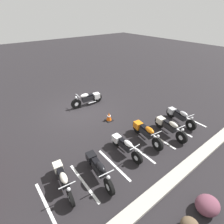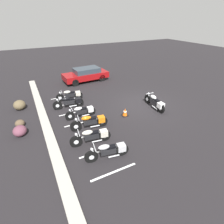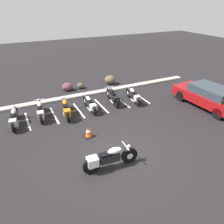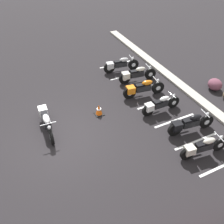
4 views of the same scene
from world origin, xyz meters
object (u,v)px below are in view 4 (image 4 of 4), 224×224
object	(u,v)px
motorcycle_white_featured	(46,120)
parked_bike_3	(159,105)
parked_bike_0	(120,65)
parked_bike_2	(142,88)
parked_bike_4	(189,124)
landscape_rock_1	(215,84)
traffic_cone	(99,110)
parked_bike_5	(202,147)
parked_bike_1	(136,74)

from	to	relation	value
motorcycle_white_featured	parked_bike_3	size ratio (longest dim) A/B	1.13
parked_bike_0	parked_bike_2	xyz separation A→B (m)	(2.64, -0.14, 0.02)
parked_bike_3	parked_bike_4	bearing A→B (deg)	-78.05
landscape_rock_1	parked_bike_3	bearing A→B (deg)	-85.22
landscape_rock_1	parked_bike_4	bearing A→B (deg)	-59.29
parked_bike_2	parked_bike_0	bearing A→B (deg)	95.15
motorcycle_white_featured	parked_bike_0	xyz separation A→B (m)	(-2.93, 4.99, -0.04)
parked_bike_2	traffic_cone	size ratio (longest dim) A/B	4.10
parked_bike_3	parked_bike_4	size ratio (longest dim) A/B	0.93
parked_bike_2	parked_bike_5	size ratio (longest dim) A/B	1.08
parked_bike_3	parked_bike_2	bearing A→B (deg)	92.55
motorcycle_white_featured	parked_bike_3	world-z (taller)	motorcycle_white_featured
parked_bike_2	parked_bike_3	world-z (taller)	parked_bike_2
motorcycle_white_featured	traffic_cone	distance (m)	2.38
landscape_rock_1	traffic_cone	bearing A→B (deg)	-96.97
parked_bike_1	parked_bike_2	bearing A→B (deg)	-100.09
parked_bike_5	parked_bike_0	bearing A→B (deg)	95.99
parked_bike_1	landscape_rock_1	xyz separation A→B (m)	(2.42, 3.27, -0.16)
parked_bike_5	landscape_rock_1	world-z (taller)	parked_bike_5
parked_bike_1	parked_bike_3	size ratio (longest dim) A/B	1.06
parked_bike_3	landscape_rock_1	world-z (taller)	parked_bike_3
motorcycle_white_featured	parked_bike_2	bearing A→B (deg)	97.01
parked_bike_0	parked_bike_2	distance (m)	2.64
motorcycle_white_featured	landscape_rock_1	distance (m)	8.57
motorcycle_white_featured	parked_bike_2	xyz separation A→B (m)	(-0.29, 4.85, -0.01)
parked_bike_3	landscape_rock_1	distance (m)	3.64
parked_bike_0	parked_bike_2	size ratio (longest dim) A/B	0.95
motorcycle_white_featured	landscape_rock_1	bearing A→B (deg)	87.99
parked_bike_4	traffic_cone	xyz separation A→B (m)	(-2.71, -2.87, -0.20)
parked_bike_2	motorcycle_white_featured	bearing A→B (deg)	-168.37
motorcycle_white_featured	landscape_rock_1	world-z (taller)	motorcycle_white_featured
parked_bike_0	traffic_cone	distance (m)	3.99
parked_bike_5	landscape_rock_1	bearing A→B (deg)	48.20
parked_bike_3	parked_bike_5	xyz separation A→B (m)	(2.91, -0.06, 0.01)
parked_bike_0	landscape_rock_1	xyz separation A→B (m)	(3.76, 3.54, -0.15)
motorcycle_white_featured	parked_bike_3	xyz separation A→B (m)	(1.14, 4.90, -0.05)
parked_bike_4	parked_bike_1	bearing A→B (deg)	97.05
parked_bike_0	parked_bike_2	world-z (taller)	parked_bike_2
parked_bike_1	parked_bike_5	xyz separation A→B (m)	(5.63, -0.42, -0.02)
parked_bike_1	traffic_cone	bearing A→B (deg)	-142.46
parked_bike_4	landscape_rock_1	xyz separation A→B (m)	(-1.95, 3.29, -0.16)
landscape_rock_1	parked_bike_1	bearing A→B (deg)	-126.49
parked_bike_5	parked_bike_4	bearing A→B (deg)	79.46
parked_bike_5	traffic_cone	bearing A→B (deg)	129.13
parked_bike_0	parked_bike_4	world-z (taller)	parked_bike_4
motorcycle_white_featured	traffic_cone	xyz separation A→B (m)	(0.08, 2.37, -0.22)
parked_bike_1	parked_bike_4	xyz separation A→B (m)	(4.38, -0.02, 0.01)
parked_bike_5	landscape_rock_1	distance (m)	4.89
traffic_cone	parked_bike_5	bearing A→B (deg)	31.94
parked_bike_1	parked_bike_3	world-z (taller)	parked_bike_1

